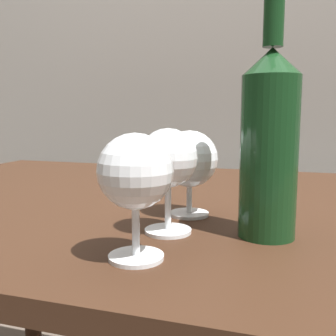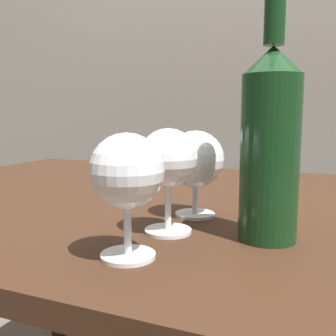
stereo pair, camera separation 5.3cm
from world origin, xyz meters
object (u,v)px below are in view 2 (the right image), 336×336
at_px(wine_glass_cabernet, 168,161).
at_px(wine_glass_white, 198,160).
at_px(wine_bottle, 270,141).
at_px(wine_glass_port, 127,174).

height_order(wine_glass_cabernet, wine_glass_white, wine_glass_cabernet).
distance_m(wine_glass_white, wine_bottle, 0.15).
relative_size(wine_glass_white, wine_bottle, 0.42).
bearing_deg(wine_bottle, wine_glass_port, -136.71).
bearing_deg(wine_glass_white, wine_glass_port, -94.12).
bearing_deg(wine_glass_white, wine_glass_cabernet, -95.36).
height_order(wine_glass_white, wine_bottle, wine_bottle).
bearing_deg(wine_glass_port, wine_glass_cabernet, 87.05).
xyz_separation_m(wine_glass_cabernet, wine_bottle, (0.13, 0.02, 0.03)).
relative_size(wine_glass_cabernet, wine_glass_white, 1.05).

